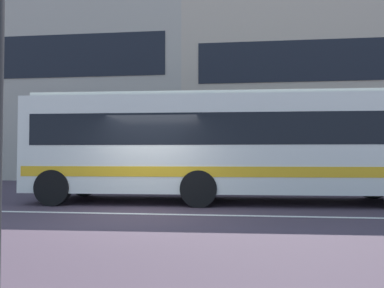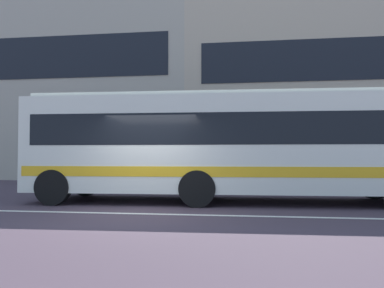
% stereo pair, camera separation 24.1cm
% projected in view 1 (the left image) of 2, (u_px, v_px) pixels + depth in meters
% --- Properties ---
extents(ground_plane, '(160.00, 160.00, 0.00)m').
position_uv_depth(ground_plane, '(140.00, 214.00, 8.60)').
color(ground_plane, '#443540').
extents(lane_centre_line, '(60.00, 0.16, 0.01)m').
position_uv_depth(lane_centre_line, '(140.00, 214.00, 8.60)').
color(lane_centre_line, silver).
rests_on(lane_centre_line, ground_plane).
extents(apartment_block_left, '(21.89, 12.02, 11.95)m').
position_uv_depth(apartment_block_left, '(45.00, 93.00, 26.41)').
color(apartment_block_left, '#B6AA97').
rests_on(apartment_block_left, ground_plane).
extents(apartment_block_right, '(23.14, 12.02, 10.85)m').
position_uv_depth(apartment_block_right, '(365.00, 95.00, 23.99)').
color(apartment_block_right, '#C4B095').
rests_on(apartment_block_right, ground_plane).
extents(transit_bus, '(11.66, 3.00, 3.19)m').
position_uv_depth(transit_bus, '(224.00, 143.00, 10.90)').
color(transit_bus, silver).
rests_on(transit_bus, ground_plane).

